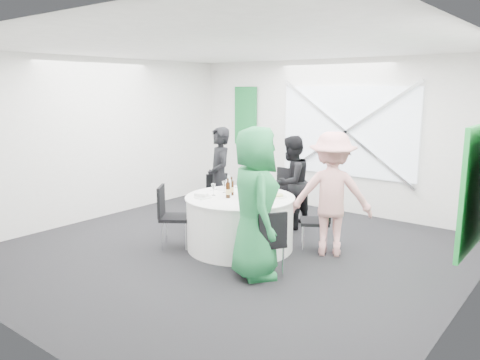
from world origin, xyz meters
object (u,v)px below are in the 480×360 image
Objects in this scene: chair_back_left at (219,196)px; chair_front_right at (269,239)px; person_man_back_left at (220,177)px; person_man_back at (291,182)px; green_water_bottle at (252,189)px; person_woman_pink at (332,194)px; chair_back at (284,194)px; banquet_table at (240,222)px; person_woman_green at (255,203)px; clear_water_bottle at (229,188)px; chair_back_right at (321,216)px; chair_front_left at (169,212)px.

chair_front_right is (1.94, -1.32, -0.01)m from chair_back_left.
chair_back_left is 2.35m from chair_front_right.
person_man_back_left reaches higher than person_man_back.
person_woman_pink is at bearing 29.89° from green_water_bottle.
person_woman_pink reaches higher than chair_back_left.
person_man_back_left is at bearing -151.54° from chair_back.
green_water_bottle is (1.20, -0.68, 0.39)m from chair_back_left.
person_woman_green reaches higher than banquet_table.
clear_water_bottle is at bearing -5.66° from person_man_back.
person_woman_green is at bearing 22.15° from person_man_back.
chair_front_right is (-0.03, -1.22, -0.02)m from chair_back_right.
chair_back is 0.22m from person_man_back.
chair_back_right is 2.68× the size of green_water_bottle.
person_woman_green is (0.73, -1.99, 0.16)m from person_man_back.
chair_back is 0.65× the size of person_man_back.
chair_back_left is 0.56× the size of person_man_back.
chair_back_left is 2.63× the size of green_water_bottle.
person_woman_pink reaches higher than person_man_back_left.
chair_back_left is (-1.00, -0.48, -0.09)m from chair_back.
chair_front_right is 0.45× the size of person_woman_green.
person_man_back_left is (0.06, -0.04, 0.33)m from chair_back_left.
banquet_table is 1.02× the size of person_man_back.
person_man_back_left is (-0.13, 1.27, 0.30)m from chair_front_left.
chair_front_left is at bearing -114.96° from chair_back.
person_man_back_left reaches higher than chair_back.
banquet_table is at bearing -90.00° from chair_back_right.
chair_back_right is at bearing -38.72° from person_woman_pink.
person_man_back is at bearing -158.98° from chair_back_right.
green_water_bottle is at bearing 7.83° from banquet_table.
chair_front_left reaches higher than chair_back_left.
chair_back_left is 0.46× the size of person_woman_green.
chair_back is at bearing -54.65° from person_woman_pink.
chair_back is (-0.01, 1.19, 0.20)m from banquet_table.
banquet_table is at bearing 0.00° from person_woman_pink.
person_woman_green reaches higher than person_woman_pink.
chair_back is at bearing -26.86° from person_man_back.
person_woman_pink is (0.21, 1.18, 0.37)m from chair_front_right.
chair_back is 0.60× the size of person_man_back_left.
chair_front_right is 1.75m from chair_front_left.
clear_water_bottle is at bearing 0.54° from person_woman_pink.
person_man_back_left reaches higher than chair_front_left.
chair_back is 1.11m from chair_back_left.
banquet_table is 4.81× the size of green_water_bottle.
clear_water_bottle is (-1.07, 0.53, 0.39)m from chair_front_right.
person_woman_green is at bearing -3.27° from person_man_back_left.
chair_front_right is 0.50× the size of person_man_back_left.
person_man_back is at bearing -60.84° from chair_front_left.
chair_front_right is at bearing 26.95° from person_man_back.
person_woman_pink is at bearing -28.65° from chair_back.
person_woman_green is at bearing -129.56° from chair_front_left.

